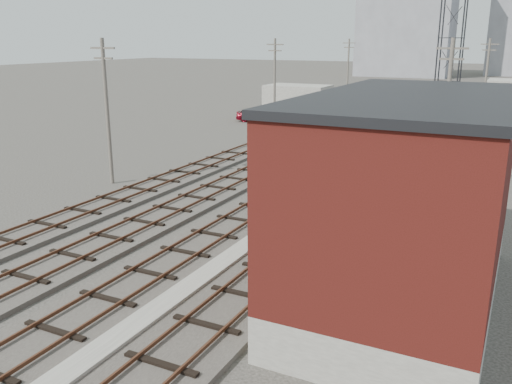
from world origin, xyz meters
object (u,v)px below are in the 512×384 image
Objects in this scene: car_red at (257,115)px; switch_stand at (265,201)px; signal_mast at (281,238)px; car_grey at (308,110)px; car_silver at (261,115)px; site_trailer at (343,123)px.

switch_stand is at bearing -160.84° from car_red.
car_grey is at bearing 109.93° from signal_mast.
car_grey is (-16.48, 45.45, -1.69)m from signal_mast.
car_silver is at bearing 116.83° from signal_mast.
site_trailer is at bearing -141.30° from car_grey.
site_trailer reaches higher than car_red.
car_red is 8.03m from car_grey.
signal_mast is 0.91× the size of car_grey.
site_trailer reaches higher than car_grey.
signal_mast is 34.17m from site_trailer.
car_red is 0.76m from car_silver.
signal_mast is 10.13m from switch_stand.
car_silver is (-11.44, 5.74, -0.62)m from site_trailer.
switch_stand is 38.50m from car_grey.
car_red is (-19.83, 38.16, -1.56)m from signal_mast.
car_red is 1.04× the size of car_grey.
signal_mast is 0.61× the size of site_trailer.
car_grey is (-11.69, 36.68, -0.01)m from switch_stand.
site_trailer is at bearing 88.05° from switch_stand.
car_silver reaches higher than car_grey.
car_red is at bearing 166.65° from site_trailer.
car_red reaches higher than car_grey.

